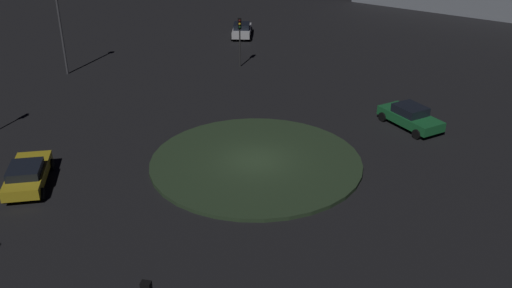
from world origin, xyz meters
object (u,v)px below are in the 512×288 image
object	(u,v)px
car_green	(410,116)
streetlamp_northwest	(58,11)
traffic_light_north	(240,33)
car_white	(242,30)
car_yellow	(27,174)

from	to	relation	value
car_green	streetlamp_northwest	bearing A→B (deg)	-142.23
traffic_light_north	car_white	bearing A→B (deg)	176.05
car_green	traffic_light_north	distance (m)	17.30
traffic_light_north	car_green	bearing A→B (deg)	37.79
traffic_light_north	car_yellow	bearing A→B (deg)	-32.31
car_white	streetlamp_northwest	xyz separation A→B (m)	(-15.04, -10.66, 4.49)
car_white	streetlamp_northwest	world-z (taller)	streetlamp_northwest
car_yellow	traffic_light_north	distance (m)	23.27
car_green	car_white	size ratio (longest dim) A/B	1.06
car_green	streetlamp_northwest	size ratio (longest dim) A/B	0.61
car_yellow	streetlamp_northwest	bearing A→B (deg)	0.85
streetlamp_northwest	traffic_light_north	bearing A→B (deg)	3.74
car_green	traffic_light_north	bearing A→B (deg)	-167.39
car_green	car_white	distance (m)	25.26
car_white	traffic_light_north	world-z (taller)	traffic_light_north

